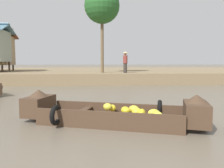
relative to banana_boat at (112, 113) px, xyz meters
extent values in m
plane|color=#665B4C|center=(-0.25, 4.17, -0.29)|extent=(300.00, 300.00, 0.00)
cube|color=#7F6B4C|center=(-0.25, 20.00, 0.12)|extent=(160.00, 20.00, 0.83)
cube|color=#473323|center=(-0.03, 0.01, -0.23)|extent=(3.97, 2.35, 0.12)
cube|color=#473323|center=(0.15, 0.57, -0.01)|extent=(3.61, 1.24, 0.33)
cube|color=#473323|center=(-0.21, -0.54, -0.01)|extent=(3.61, 1.24, 0.33)
cube|color=#473323|center=(2.03, -0.66, 0.10)|extent=(0.86, 1.18, 0.54)
cone|color=#473323|center=(2.03, -0.66, 0.47)|extent=(0.71, 0.71, 0.20)
cube|color=#473323|center=(-2.09, 0.68, 0.10)|extent=(0.86, 1.18, 0.54)
cone|color=#473323|center=(-2.09, 0.68, 0.47)|extent=(0.71, 0.71, 0.20)
cube|color=#473323|center=(-0.80, 0.26, 0.01)|extent=(0.54, 1.13, 0.05)
torus|color=black|center=(1.39, 0.29, 0.03)|extent=(0.27, 0.53, 0.52)
torus|color=black|center=(-1.45, -0.27, 0.03)|extent=(0.27, 0.53, 0.52)
ellipsoid|color=gold|center=(0.57, -0.09, 0.11)|extent=(0.37, 0.38, 0.21)
ellipsoid|color=yellow|center=(-0.11, 0.20, 0.13)|extent=(0.32, 0.30, 0.21)
ellipsoid|color=yellow|center=(0.33, -0.23, 0.11)|extent=(0.28, 0.35, 0.20)
ellipsoid|color=yellow|center=(0.03, 0.31, 0.07)|extent=(0.23, 0.28, 0.19)
ellipsoid|color=yellow|center=(0.73, -0.38, 0.07)|extent=(0.27, 0.32, 0.22)
ellipsoid|color=yellow|center=(1.05, -0.68, 0.05)|extent=(0.36, 0.36, 0.24)
ellipsoid|color=yellow|center=(1.05, -0.32, 0.05)|extent=(0.33, 0.22, 0.20)
ellipsoid|color=yellow|center=(0.60, -0.34, 0.08)|extent=(0.35, 0.35, 0.25)
cylinder|color=#4C3826|center=(-8.53, 14.64, 0.81)|extent=(0.16, 0.16, 0.56)
cylinder|color=#4C3826|center=(-8.53, 17.32, 0.81)|extent=(0.16, 0.16, 0.56)
cylinder|color=#4C3826|center=(-8.05, 14.97, 0.97)|extent=(0.16, 0.16, 0.87)
cylinder|color=brown|center=(0.17, 12.12, 2.94)|extent=(0.24, 0.24, 4.81)
sphere|color=#235623|center=(0.17, 12.12, 5.74)|extent=(2.75, 2.75, 2.75)
cylinder|color=#332D28|center=(1.93, 11.47, 0.91)|extent=(0.28, 0.28, 0.75)
cylinder|color=brown|center=(1.93, 11.47, 1.58)|extent=(0.34, 0.34, 0.60)
sphere|color=#9E7556|center=(1.93, 11.47, 2.00)|extent=(0.22, 0.22, 0.22)
cone|color=tan|center=(1.93, 11.47, 2.12)|extent=(0.44, 0.44, 0.14)
camera|label=1|loc=(-0.48, -5.96, 1.36)|focal=36.29mm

